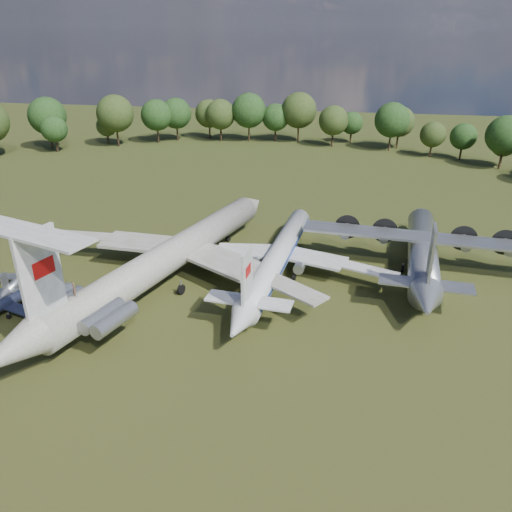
% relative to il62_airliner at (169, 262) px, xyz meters
% --- Properties ---
extents(ground, '(300.00, 300.00, 0.00)m').
position_rel_il62_airliner_xyz_m(ground, '(1.55, 1.42, -2.86)').
color(ground, '#1F3612').
rests_on(ground, ground).
extents(il62_airliner, '(60.32, 69.15, 5.73)m').
position_rel_il62_airliner_xyz_m(il62_airliner, '(0.00, 0.00, 0.00)').
color(il62_airliner, beige).
rests_on(il62_airliner, ground).
extents(tu104_jet, '(36.38, 46.04, 4.31)m').
position_rel_il62_airliner_xyz_m(tu104_jet, '(14.06, 4.47, -0.71)').
color(tu104_jet, silver).
rests_on(tu104_jet, ground).
extents(an12_transport, '(37.01, 40.54, 4.93)m').
position_rel_il62_airliner_xyz_m(an12_transport, '(33.71, 9.08, -0.40)').
color(an12_transport, '#A4A7AC').
rests_on(an12_transport, ground).
extents(small_prop_west, '(13.96, 16.41, 2.05)m').
position_rel_il62_airliner_xyz_m(small_prop_west, '(-16.90, -11.74, -1.84)').
color(small_prop_west, black).
rests_on(small_prop_west, ground).
extents(small_prop_northwest, '(11.59, 14.53, 1.94)m').
position_rel_il62_airliner_xyz_m(small_prop_northwest, '(-18.89, -4.57, -1.90)').
color(small_prop_northwest, '#999BA0').
rests_on(small_prop_northwest, ground).
extents(person_on_il62, '(0.71, 0.67, 1.64)m').
position_rel_il62_airliner_xyz_m(person_on_il62, '(-4.79, -15.30, 3.68)').
color(person_on_il62, '#8B5F46').
rests_on(person_on_il62, il62_airliner).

